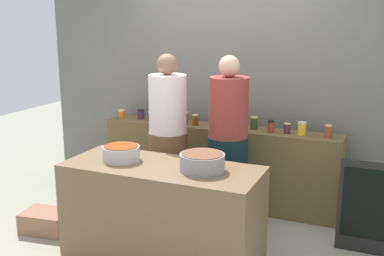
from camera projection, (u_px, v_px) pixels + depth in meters
ground at (177, 243)px, 4.45m from camera, size 12.00×12.00×0.00m
storefront_wall at (230, 70)px, 5.39m from camera, size 4.80×0.12×3.00m
display_shelf at (218, 165)px, 5.32m from camera, size 2.70×0.36×0.90m
prep_table at (162, 213)px, 4.08m from camera, size 1.70×0.70×0.86m
preserve_jar_0 at (122, 114)px, 5.64m from camera, size 0.08×0.08×0.10m
preserve_jar_1 at (141, 114)px, 5.58m from camera, size 0.09×0.09×0.12m
preserve_jar_2 at (151, 116)px, 5.49m from camera, size 0.07×0.07×0.11m
preserve_jar_3 at (171, 119)px, 5.37m from camera, size 0.07×0.07×0.11m
preserve_jar_4 at (185, 118)px, 5.35m from camera, size 0.08×0.08×0.14m
preserve_jar_5 at (196, 120)px, 5.27m from camera, size 0.07×0.07×0.12m
preserve_jar_6 at (235, 121)px, 5.17m from camera, size 0.07×0.07×0.13m
preserve_jar_7 at (254, 123)px, 5.08m from camera, size 0.08×0.08×0.14m
preserve_jar_8 at (271, 127)px, 4.93m from camera, size 0.07×0.07×0.13m
preserve_jar_9 at (287, 128)px, 4.89m from camera, size 0.07×0.07×0.11m
preserve_jar_10 at (302, 128)px, 4.83m from camera, size 0.09×0.09×0.14m
preserve_jar_11 at (328, 131)px, 4.72m from camera, size 0.07×0.07×0.13m
cooking_pot_left at (121, 153)px, 4.11m from camera, size 0.33×0.33×0.13m
cooking_pot_center at (202, 162)px, 3.84m from camera, size 0.37×0.37×0.15m
cook_with_tongs at (168, 148)px, 4.79m from camera, size 0.40×0.40×1.74m
cook_in_cap at (228, 153)px, 4.61m from camera, size 0.40×0.40×1.74m
bread_crate at (46, 221)px, 4.68m from camera, size 0.50×0.39×0.21m
chalkboard_sign at (367, 208)px, 4.18m from camera, size 0.50×0.05×0.86m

